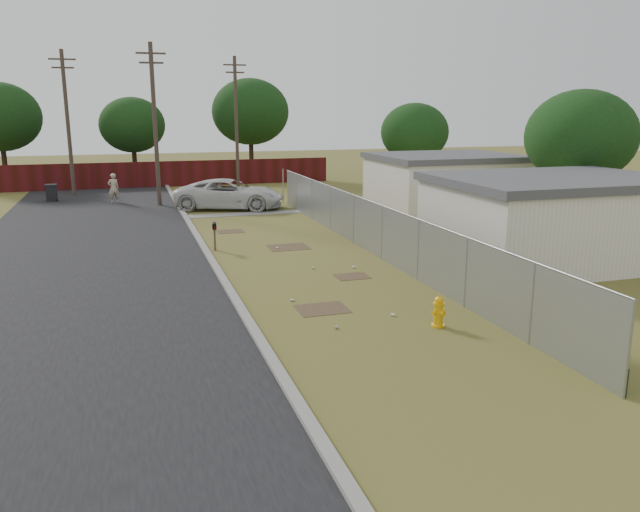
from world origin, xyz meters
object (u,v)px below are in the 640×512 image
object	(u,v)px
pedestrian	(114,188)
trash_bin	(52,193)
mailbox	(214,228)
pickup_truck	(230,194)
fire_hydrant	(439,312)

from	to	relation	value
pedestrian	trash_bin	bearing A→B (deg)	-38.16
mailbox	trash_bin	distance (m)	17.89
pickup_truck	trash_bin	bearing A→B (deg)	78.44
pickup_truck	pedestrian	xyz separation A→B (m)	(-6.18, 4.35, 0.05)
fire_hydrant	mailbox	distance (m)	11.42
pickup_truck	trash_bin	xyz separation A→B (m)	(-9.77, 6.04, -0.30)
pedestrian	trash_bin	xyz separation A→B (m)	(-3.59, 1.69, -0.35)
mailbox	pickup_truck	distance (m)	10.45
fire_hydrant	mailbox	size ratio (longest dim) A/B	0.76
fire_hydrant	pickup_truck	size ratio (longest dim) A/B	0.14
fire_hydrant	trash_bin	world-z (taller)	trash_bin
pickup_truck	trash_bin	size ratio (longest dim) A/B	5.79
mailbox	pickup_truck	world-z (taller)	pickup_truck
fire_hydrant	trash_bin	size ratio (longest dim) A/B	0.82
fire_hydrant	trash_bin	bearing A→B (deg)	113.56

